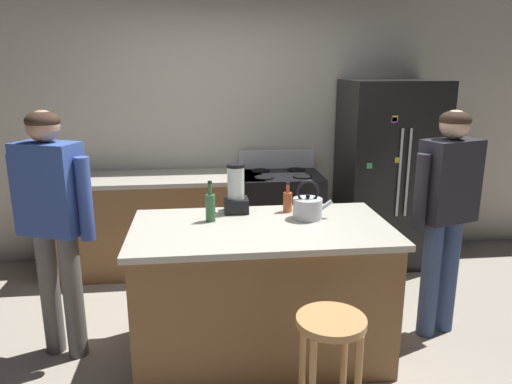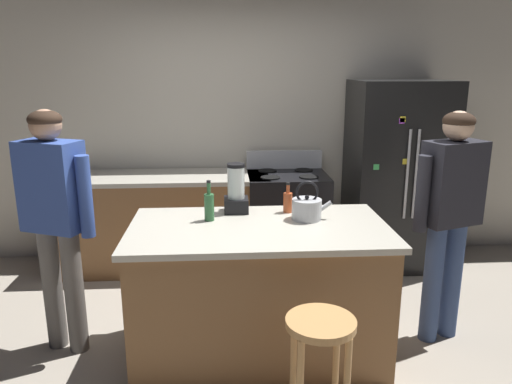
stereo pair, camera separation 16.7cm
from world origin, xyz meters
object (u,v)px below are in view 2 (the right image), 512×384
object	(u,v)px
bar_stool	(320,347)
bottle_olive_oil	(209,206)
kitchen_island	(259,291)
bottle_cooking_sauce	(288,202)
refrigerator	(397,175)
stove_range	(287,219)
person_by_island_left	(55,210)
blender_appliance	(236,192)
person_by_sink_right	(450,206)
tea_kettle	(307,208)

from	to	relation	value
bar_stool	bottle_olive_oil	distance (m)	1.22
kitchen_island	bottle_cooking_sauce	world-z (taller)	bottle_cooking_sauce
refrigerator	bar_stool	xyz separation A→B (m)	(-1.19, -2.31, -0.36)
stove_range	bottle_olive_oil	size ratio (longest dim) A/B	4.00
stove_range	bottle_olive_oil	world-z (taller)	bottle_olive_oil
person_by_island_left	bottle_olive_oil	distance (m)	1.01
blender_appliance	bottle_olive_oil	xyz separation A→B (m)	(-0.19, -0.19, -0.05)
kitchen_island	person_by_island_left	xyz separation A→B (m)	(-1.34, 0.15, 0.55)
refrigerator	person_by_sink_right	bearing A→B (deg)	-94.99
stove_range	person_by_sink_right	xyz separation A→B (m)	(0.94, -1.41, 0.53)
bottle_cooking_sauce	person_by_island_left	bearing A→B (deg)	-174.72
person_by_island_left	bottle_olive_oil	size ratio (longest dim) A/B	6.05
kitchen_island	bottle_cooking_sauce	bearing A→B (deg)	52.51
person_by_sink_right	blender_appliance	world-z (taller)	person_by_sink_right
bottle_olive_oil	tea_kettle	bearing A→B (deg)	-1.72
bottle_cooking_sauce	bottle_olive_oil	bearing A→B (deg)	-164.49
bar_stool	blender_appliance	xyz separation A→B (m)	(-0.39, 1.14, 0.53)
kitchen_island	stove_range	xyz separation A→B (m)	(0.38, 1.52, 0.01)
stove_range	bottle_cooking_sauce	distance (m)	1.35
bar_stool	bottle_cooking_sauce	xyz separation A→B (m)	(-0.03, 1.11, 0.46)
person_by_island_left	stove_range	bearing A→B (deg)	38.62
kitchen_island	stove_range	world-z (taller)	stove_range
person_by_sink_right	person_by_island_left	bearing A→B (deg)	179.27
refrigerator	tea_kettle	world-z (taller)	refrigerator
person_by_sink_right	bottle_olive_oil	size ratio (longest dim) A/B	5.97
blender_appliance	bottle_cooking_sauce	world-z (taller)	blender_appliance
kitchen_island	tea_kettle	size ratio (longest dim) A/B	6.13
bar_stool	blender_appliance	world-z (taller)	blender_appliance
kitchen_island	bottle_cooking_sauce	xyz separation A→B (m)	(0.23, 0.29, 0.54)
bar_stool	refrigerator	bearing A→B (deg)	62.77
blender_appliance	bottle_cooking_sauce	size ratio (longest dim) A/B	1.61
person_by_island_left	bottle_cooking_sauce	xyz separation A→B (m)	(1.56, 0.14, -0.01)
bar_stool	stove_range	bearing A→B (deg)	86.81
kitchen_island	stove_range	bearing A→B (deg)	75.85
person_by_island_left	tea_kettle	distance (m)	1.67
stove_range	tea_kettle	size ratio (longest dim) A/B	4.00
kitchen_island	blender_appliance	world-z (taller)	blender_appliance
tea_kettle	stove_range	bearing A→B (deg)	87.89
bottle_olive_oil	refrigerator	bearing A→B (deg)	37.52
bar_stool	tea_kettle	size ratio (longest dim) A/B	2.52
refrigerator	stove_range	xyz separation A→B (m)	(-1.06, 0.02, -0.43)
refrigerator	bottle_cooking_sauce	world-z (taller)	refrigerator
person_by_sink_right	tea_kettle	distance (m)	0.99
blender_appliance	tea_kettle	xyz separation A→B (m)	(0.47, -0.21, -0.07)
person_by_sink_right	bottle_olive_oil	bearing A→B (deg)	179.11
refrigerator	bottle_cooking_sauce	xyz separation A→B (m)	(-1.22, -1.21, 0.10)
blender_appliance	bottle_cooking_sauce	xyz separation A→B (m)	(0.36, -0.04, -0.07)
stove_range	person_by_island_left	world-z (taller)	person_by_island_left
kitchen_island	blender_appliance	distance (m)	0.70
refrigerator	bottle_cooking_sauce	distance (m)	1.72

